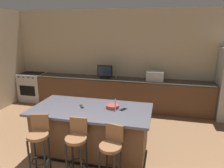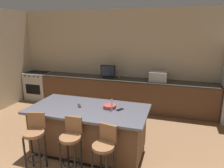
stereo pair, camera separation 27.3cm
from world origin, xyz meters
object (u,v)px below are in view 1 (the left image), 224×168
object	(u,v)px
microwave	(155,76)
bar_stool_left	(39,140)
range_oven	(33,87)
kitchen_island	(92,130)
cell_phone	(123,109)
bar_stool_center	(77,143)
bar_stool_right	(111,150)
fruit_bowl	(113,106)
tv_monitor	(105,72)
tv_remote	(82,106)

from	to	relation	value
microwave	bar_stool_left	xyz separation A→B (m)	(-1.68, -3.25, -0.44)
range_oven	kitchen_island	bearing A→B (deg)	-39.82
bar_stool_left	cell_phone	world-z (taller)	bar_stool_left
bar_stool_center	bar_stool_right	size ratio (longest dim) A/B	1.04
fruit_bowl	cell_phone	world-z (taller)	fruit_bowl
kitchen_island	bar_stool_center	world-z (taller)	bar_stool_center
microwave	tv_monitor	size ratio (longest dim) A/B	1.06
tv_monitor	cell_phone	size ratio (longest dim) A/B	3.02
fruit_bowl	tv_remote	xyz separation A→B (m)	(-0.58, -0.09, -0.02)
bar_stool_right	tv_remote	size ratio (longest dim) A/B	5.58
bar_stool_right	tv_monitor	bearing A→B (deg)	118.85
tv_monitor	bar_stool_left	distance (m)	3.24
tv_monitor	fruit_bowl	distance (m)	2.44
tv_monitor	bar_stool_center	world-z (taller)	tv_monitor
fruit_bowl	tv_remote	bearing A→B (deg)	-171.58
bar_stool_left	tv_monitor	bearing A→B (deg)	72.51
bar_stool_center	fruit_bowl	distance (m)	0.97
tv_monitor	bar_stool_right	xyz separation A→B (m)	(0.99, -3.13, -0.54)
microwave	tv_monitor	world-z (taller)	tv_monitor
kitchen_island	microwave	distance (m)	2.75
fruit_bowl	tv_remote	distance (m)	0.59
fruit_bowl	tv_monitor	bearing A→B (deg)	109.24
bar_stool_left	bar_stool_center	bearing A→B (deg)	-6.03
tv_monitor	range_oven	bearing A→B (deg)	178.86
cell_phone	kitchen_island	bearing A→B (deg)	-141.49
fruit_bowl	cell_phone	distance (m)	0.21
bar_stool_left	range_oven	bearing A→B (deg)	111.97
microwave	fruit_bowl	xyz separation A→B (m)	(-0.67, -2.35, -0.11)
bar_stool_center	kitchen_island	bearing A→B (deg)	87.55
tv_monitor	cell_phone	bearing A→B (deg)	-66.58
fruit_bowl	range_oven	bearing A→B (deg)	144.91
bar_stool_right	tv_remote	distance (m)	1.13
range_oven	bar_stool_left	distance (m)	4.01
tv_monitor	kitchen_island	bearing A→B (deg)	-80.22
kitchen_island	bar_stool_right	distance (m)	0.92
microwave	tv_remote	bearing A→B (deg)	-117.18
bar_stool_center	bar_stool_right	xyz separation A→B (m)	(0.57, -0.02, -0.03)
fruit_bowl	bar_stool_right	bearing A→B (deg)	-77.56
range_oven	tv_remote	xyz separation A→B (m)	(2.76, -2.44, 0.46)
range_oven	fruit_bowl	bearing A→B (deg)	-35.09
bar_stool_right	tv_remote	world-z (taller)	bar_stool_right
kitchen_island	range_oven	bearing A→B (deg)	140.18
microwave	bar_stool_right	distance (m)	3.26
bar_stool_center	bar_stool_right	distance (m)	0.57
range_oven	tv_remote	world-z (taller)	tv_remote
tv_remote	kitchen_island	bearing A→B (deg)	-43.26
cell_phone	fruit_bowl	bearing A→B (deg)	-158.54
bar_stool_left	bar_stool_center	size ratio (longest dim) A/B	1.03
bar_stool_center	microwave	bearing A→B (deg)	69.20
range_oven	tv_monitor	bearing A→B (deg)	-1.14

